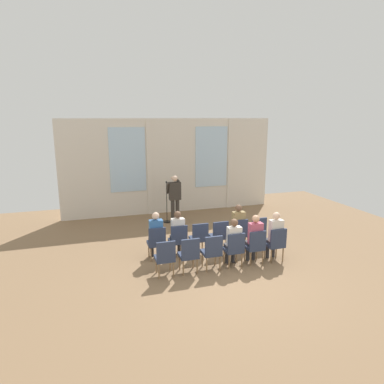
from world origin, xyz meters
The scene contains 22 objects.
ground_plane centered at (0.00, 0.00, 0.00)m, with size 15.32×15.32×0.00m, color #846647.
rear_partition centered at (0.03, 5.89, 1.92)m, with size 8.58×0.14×3.79m.
speaker centered at (-0.21, 4.45, 1.03)m, with size 0.52×0.69×1.76m.
mic_stand centered at (-0.50, 4.56, 0.34)m, with size 0.28×0.28×1.55m.
chair_r0_c0 centered at (-1.53, 1.36, 0.53)m, with size 0.46×0.44×0.94m.
audience_r0_c0 centered at (-1.53, 1.44, 0.74)m, with size 0.36×0.39×1.33m.
chair_r0_c1 centered at (-0.92, 1.36, 0.53)m, with size 0.46×0.44×0.94m.
audience_r0_c1 centered at (-0.92, 1.44, 0.73)m, with size 0.36×0.39×1.32m.
chair_r0_c2 centered at (-0.31, 1.36, 0.53)m, with size 0.46×0.44×0.94m.
chair_r0_c3 centered at (0.31, 1.36, 0.53)m, with size 0.46×0.44×0.94m.
chair_r0_c4 centered at (0.92, 1.36, 0.53)m, with size 0.46×0.44×0.94m.
audience_r0_c4 centered at (0.92, 1.44, 0.75)m, with size 0.36×0.39×1.36m.
chair_r0_c5 centered at (1.53, 1.36, 0.53)m, with size 0.46×0.44×0.94m.
chair_r1_c0 centered at (-1.53, 0.31, 0.53)m, with size 0.46×0.44×0.94m.
chair_r1_c1 centered at (-0.92, 0.31, 0.53)m, with size 0.46×0.44×0.94m.
chair_r1_c2 centered at (-0.31, 0.31, 0.53)m, with size 0.46×0.44×0.94m.
chair_r1_c3 centered at (0.31, 0.31, 0.53)m, with size 0.46×0.44×0.94m.
audience_r1_c3 centered at (0.31, 0.39, 0.72)m, with size 0.36×0.39×1.29m.
chair_r1_c4 centered at (0.92, 0.31, 0.53)m, with size 0.46×0.44×0.94m.
audience_r1_c4 centered at (0.92, 0.39, 0.74)m, with size 0.36×0.39×1.34m.
chair_r1_c5 centered at (1.53, 0.31, 0.53)m, with size 0.46×0.44×0.94m.
audience_r1_c5 centered at (1.53, 0.38, 0.75)m, with size 0.36×0.39×1.36m.
Camera 1 is at (-3.16, -7.14, 3.83)m, focal length 31.36 mm.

